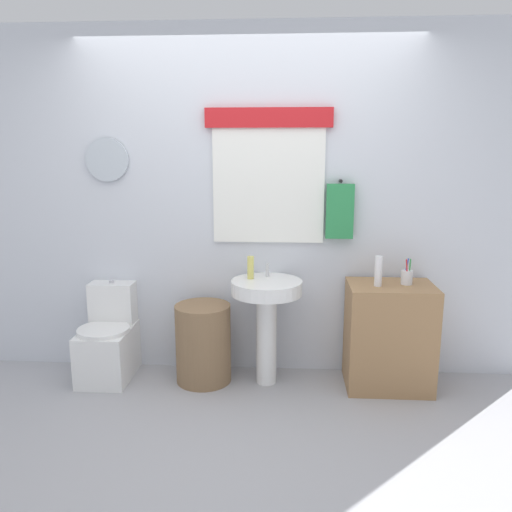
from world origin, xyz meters
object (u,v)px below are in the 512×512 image
pedestal_sink (267,307)px  wooden_cabinet (389,336)px  soap_bottle (251,268)px  toilet (109,342)px  laundry_hamper (203,343)px  lotion_bottle (378,271)px  toothbrush_cup (407,277)px

pedestal_sink → wooden_cabinet: size_ratio=1.02×
soap_bottle → pedestal_sink: bearing=-22.6°
pedestal_sink → wooden_cabinet: (0.89, 0.00, -0.21)m
wooden_cabinet → soap_bottle: bearing=177.2°
toilet → wooden_cabinet: 2.09m
laundry_hamper → lotion_bottle: 1.38m
toilet → pedestal_sink: bearing=-1.5°
lotion_bottle → toothbrush_cup: lotion_bottle is taller
laundry_hamper → lotion_bottle: lotion_bottle is taller
wooden_cabinet → toilet: bearing=179.1°
toilet → toothbrush_cup: 2.26m
toilet → lotion_bottle: bearing=-2.1°
pedestal_sink → soap_bottle: (-0.12, 0.05, 0.28)m
toilet → laundry_hamper: (0.73, -0.03, 0.02)m
lotion_bottle → toothbrush_cup: (0.21, 0.06, -0.05)m
soap_bottle → lotion_bottle: lotion_bottle is taller
laundry_hamper → lotion_bottle: size_ratio=2.76×
pedestal_sink → soap_bottle: soap_bottle is taller
toilet → toothbrush_cup: (2.20, -0.01, 0.55)m
wooden_cabinet → soap_bottle: soap_bottle is taller
toilet → lotion_bottle: lotion_bottle is taller
laundry_hamper → toothbrush_cup: toothbrush_cup is taller
laundry_hamper → pedestal_sink: (0.47, -0.00, 0.29)m
laundry_hamper → wooden_cabinet: bearing=0.0°
laundry_hamper → toothbrush_cup: bearing=0.8°
toilet → pedestal_sink: 1.24m
wooden_cabinet → soap_bottle: size_ratio=4.62×
laundry_hamper → pedestal_sink: 0.56m
soap_bottle → toilet: bearing=-179.1°
pedestal_sink → soap_bottle: 0.31m
soap_bottle → lotion_bottle: 0.91m
soap_bottle → toothbrush_cup: (1.11, -0.03, -0.05)m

